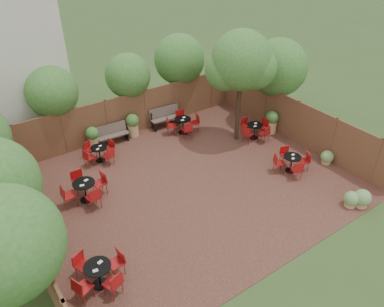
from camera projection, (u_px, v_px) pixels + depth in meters
ground at (188, 185)px, 14.98m from camera, size 80.00×80.00×0.00m
courtyard_paving at (188, 185)px, 14.97m from camera, size 12.00×10.00×0.02m
fence_back at (127, 115)px, 17.88m from camera, size 12.00×0.08×2.00m
fence_left at (24, 228)px, 11.54m from camera, size 0.08×10.00×2.00m
fence_right at (296, 121)px, 17.33m from camera, size 0.08×10.00×2.00m
overhang_foliage at (109, 115)px, 13.97m from camera, size 16.07×10.97×2.79m
courtyard_tree at (241, 64)px, 15.98m from camera, size 2.74×2.64×5.09m
park_bench_left at (112, 134)px, 17.42m from camera, size 1.48×0.54×0.90m
park_bench_right at (165, 117)px, 18.78m from camera, size 1.60×0.64×0.96m
bistro_tables at (170, 167)px, 15.20m from camera, size 10.89×7.59×0.92m
planters at (137, 134)px, 17.11m from camera, size 11.89×4.16×1.12m
low_shrubs at (348, 186)px, 14.38m from camera, size 2.10×3.10×0.67m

